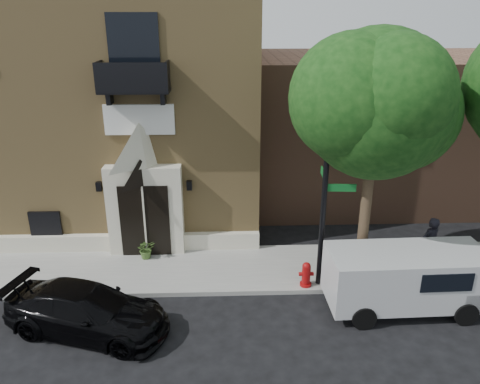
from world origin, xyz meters
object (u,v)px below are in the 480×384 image
object	(u,v)px
black_sedan	(87,310)
fire_hydrant	(306,274)
pedestrian_near	(429,245)
dumpster	(444,265)
cargo_van	(412,277)
street_sign	(325,190)

from	to	relation	value
black_sedan	fire_hydrant	size ratio (longest dim) A/B	5.59
black_sedan	pedestrian_near	world-z (taller)	pedestrian_near
dumpster	pedestrian_near	xyz separation A→B (m)	(-0.24, 0.67, 0.38)
black_sedan	fire_hydrant	xyz separation A→B (m)	(6.29, 1.82, -0.11)
fire_hydrant	black_sedan	bearing A→B (deg)	-163.84
fire_hydrant	cargo_van	bearing A→B (deg)	-20.66
black_sedan	dumpster	world-z (taller)	black_sedan
street_sign	pedestrian_near	xyz separation A→B (m)	(3.70, 0.63, -2.20)
street_sign	fire_hydrant	distance (m)	2.80
street_sign	dumpster	distance (m)	4.72
cargo_van	pedestrian_near	bearing A→B (deg)	53.87
fire_hydrant	pedestrian_near	bearing A→B (deg)	10.65
black_sedan	street_sign	distance (m)	7.50
pedestrian_near	black_sedan	bearing A→B (deg)	-9.32
cargo_van	pedestrian_near	distance (m)	2.26
cargo_van	pedestrian_near	world-z (taller)	pedestrian_near
black_sedan	street_sign	xyz separation A→B (m)	(6.74, 1.97, 2.65)
cargo_van	dumpster	world-z (taller)	cargo_van
dumpster	pedestrian_near	bearing A→B (deg)	112.71
black_sedan	pedestrian_near	bearing A→B (deg)	-59.13
dumpster	street_sign	bearing A→B (deg)	-177.86
cargo_van	street_sign	distance (m)	3.54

